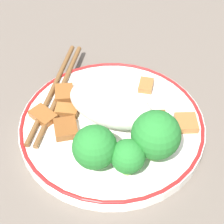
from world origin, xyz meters
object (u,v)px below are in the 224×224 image
Objects in this scene: broccoli_back_left at (95,147)px; plate at (112,125)px; chopsticks at (56,91)px; broccoli_back_right at (156,135)px; broccoli_back_center at (128,157)px.

plate is at bearing -78.82° from broccoli_back_left.
broccoli_back_left reaches higher than chopsticks.
chopsticks is (0.11, -0.08, -0.03)m from broccoli_back_left.
broccoli_back_right is (-0.06, -0.05, 0.00)m from broccoli_back_left.
broccoli_back_left reaches higher than plate.
broccoli_back_center is at bearing 62.88° from broccoli_back_right.
plate is at bearing 171.85° from chopsticks.
chopsticks is at bearing -36.87° from broccoli_back_left.
chopsticks is at bearing -26.41° from broccoli_back_center.
plate is 4.13× the size of broccoli_back_left.
broccoli_back_right is (-0.02, -0.04, 0.01)m from broccoli_back_center.
broccoli_back_left is 0.14m from chopsticks.
chopsticks is (0.10, -0.01, 0.01)m from plate.
broccoli_back_center is 0.17m from chopsticks.
broccoli_back_center is at bearing 130.70° from plate.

